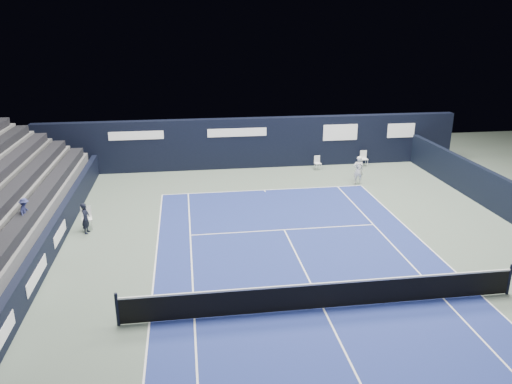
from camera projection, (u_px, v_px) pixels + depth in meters
The scene contains 12 objects.
ground at pixel (308, 278), 17.87m from camera, with size 48.00×48.00×0.00m, color #526155.
court_surface at pixel (323, 308), 16.00m from camera, with size 10.97×23.77×0.01m, color navy.
enclosure_wall_right at pixel (512, 202), 22.74m from camera, with size 0.30×22.00×1.80m, color black.
folding_chair_back_a at pixel (317, 160), 30.75m from camera, with size 0.41×0.44×0.85m.
folding_chair_back_b at pixel (364, 157), 31.50m from camera, with size 0.43×0.42×0.97m.
line_judge_chair at pixel (87, 216), 21.98m from camera, with size 0.52×0.51×1.00m.
line_judge at pixel (86, 218), 21.47m from camera, with size 0.50×0.33×1.37m, color black.
court_markings at pixel (323, 308), 16.00m from camera, with size 11.03×23.83×0.00m.
tennis_net at pixel (324, 295), 15.83m from camera, with size 12.90×0.10×1.10m.
back_sponsor_wall at pixel (253, 143), 30.92m from camera, with size 26.00×0.63×3.10m.
side_barrier_left at pixel (56, 234), 20.11m from camera, with size 0.33×22.00×1.20m.
tennis_player at pixel (358, 170), 27.95m from camera, with size 0.60×0.82×1.60m.
Camera 1 is at (-4.13, -13.44, 8.78)m, focal length 35.00 mm.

